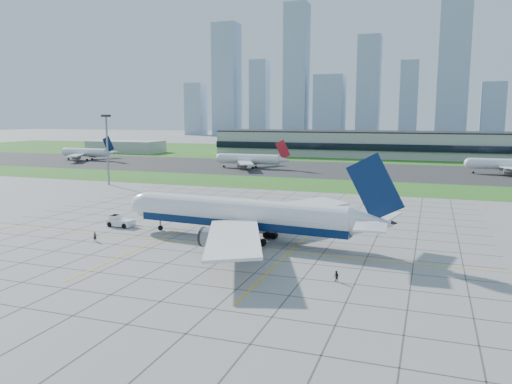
% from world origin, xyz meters
% --- Properties ---
extents(ground, '(1400.00, 1400.00, 0.00)m').
position_xyz_m(ground, '(0.00, 0.00, 0.00)').
color(ground, '#999994').
rests_on(ground, ground).
extents(grass_median, '(700.00, 35.00, 0.04)m').
position_xyz_m(grass_median, '(0.00, 90.00, 0.02)').
color(grass_median, '#396A1E').
rests_on(grass_median, ground).
extents(asphalt_taxiway, '(700.00, 75.00, 0.04)m').
position_xyz_m(asphalt_taxiway, '(0.00, 145.00, 0.03)').
color(asphalt_taxiway, '#383838').
rests_on(asphalt_taxiway, ground).
extents(grass_far, '(700.00, 145.00, 0.04)m').
position_xyz_m(grass_far, '(0.00, 255.00, 0.02)').
color(grass_far, '#396A1E').
rests_on(grass_far, ground).
extents(apron_markings, '(120.00, 130.00, 0.03)m').
position_xyz_m(apron_markings, '(0.43, 11.09, 0.02)').
color(apron_markings, '#474744').
rests_on(apron_markings, ground).
extents(terminal, '(260.00, 43.00, 15.80)m').
position_xyz_m(terminal, '(40.00, 229.87, 7.89)').
color(terminal, '#B7B7B2').
rests_on(terminal, ground).
extents(service_block, '(50.00, 25.00, 8.00)m').
position_xyz_m(service_block, '(-160.00, 210.00, 4.00)').
color(service_block, '#B7B7B2').
rests_on(service_block, ground).
extents(light_mast, '(2.50, 2.50, 25.60)m').
position_xyz_m(light_mast, '(-70.00, 65.00, 16.18)').
color(light_mast, gray).
rests_on(light_mast, ground).
extents(city_skyline, '(523.00, 32.40, 160.00)m').
position_xyz_m(city_skyline, '(-8.71, 520.00, 59.09)').
color(city_skyline, '#96ACC5').
rests_on(city_skyline, ground).
extents(airliner, '(59.41, 60.00, 18.70)m').
position_xyz_m(airliner, '(6.54, 4.21, 5.11)').
color(airliner, white).
rests_on(airliner, ground).
extents(pushback_tug, '(9.18, 3.62, 2.53)m').
position_xyz_m(pushback_tug, '(-24.88, 6.31, 1.12)').
color(pushback_tug, white).
rests_on(pushback_tug, ground).
extents(crew_near, '(0.79, 0.81, 1.88)m').
position_xyz_m(crew_near, '(-21.45, -7.14, 0.94)').
color(crew_near, black).
rests_on(crew_near, ground).
extents(crew_far, '(1.08, 1.04, 1.75)m').
position_xyz_m(crew_far, '(29.20, -15.82, 0.87)').
color(crew_far, black).
rests_on(crew_far, ground).
extents(distant_jet_0, '(33.22, 42.66, 14.08)m').
position_xyz_m(distant_jet_0, '(-144.74, 148.22, 4.48)').
color(distant_jet_0, white).
rests_on(distant_jet_0, ground).
extents(distant_jet_1, '(35.80, 42.66, 14.08)m').
position_xyz_m(distant_jet_1, '(-40.81, 137.58, 4.48)').
color(distant_jet_1, white).
rests_on(distant_jet_1, ground).
extents(distant_jet_2, '(37.35, 42.66, 14.08)m').
position_xyz_m(distant_jet_2, '(74.53, 149.14, 4.48)').
color(distant_jet_2, white).
rests_on(distant_jet_2, ground).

